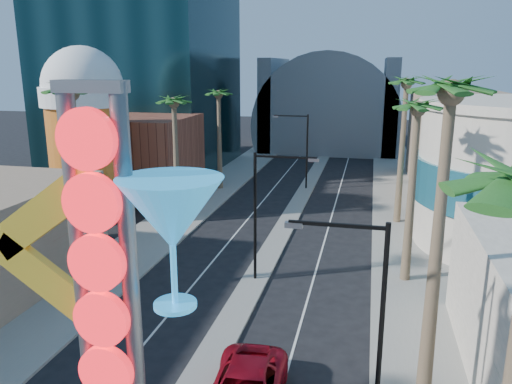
# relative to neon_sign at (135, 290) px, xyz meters

# --- Properties ---
(sidewalk_west) EXTENTS (5.00, 100.00, 0.15)m
(sidewalk_west) POSITION_rel_neon_sign_xyz_m (-10.32, 32.04, -7.23)
(sidewalk_west) COLOR gray
(sidewalk_west) RESTS_ON ground
(sidewalk_east) EXTENTS (5.00, 100.00, 0.15)m
(sidewalk_east) POSITION_rel_neon_sign_xyz_m (8.68, 32.04, -7.23)
(sidewalk_east) COLOR gray
(sidewalk_east) RESTS_ON ground
(median) EXTENTS (1.60, 84.00, 0.15)m
(median) POSITION_rel_neon_sign_xyz_m (-0.82, 35.04, -7.23)
(median) COLOR gray
(median) RESTS_ON ground
(brick_filler_west) EXTENTS (10.00, 10.00, 8.00)m
(brick_filler_west) POSITION_rel_neon_sign_xyz_m (-16.82, 35.04, -3.31)
(brick_filler_west) COLOR brown
(brick_filler_west) RESTS_ON ground
(filler_east) EXTENTS (10.00, 20.00, 10.00)m
(filler_east) POSITION_rel_neon_sign_xyz_m (15.18, 45.04, -2.31)
(filler_east) COLOR #8F775C
(filler_east) RESTS_ON ground
(beer_mug) EXTENTS (7.00, 7.00, 14.50)m
(beer_mug) POSITION_rel_neon_sign_xyz_m (-17.82, 27.04, 0.54)
(beer_mug) COLOR #CE651B
(beer_mug) RESTS_ON ground
(canopy) EXTENTS (22.00, 16.00, 22.00)m
(canopy) POSITION_rel_neon_sign_xyz_m (-0.82, 69.04, -3.00)
(canopy) COLOR slate
(canopy) RESTS_ON ground
(neon_sign) EXTENTS (6.53, 2.60, 12.55)m
(neon_sign) POSITION_rel_neon_sign_xyz_m (0.00, 0.00, 0.00)
(neon_sign) COLOR gray
(neon_sign) RESTS_ON ground
(streetlight_0) EXTENTS (3.79, 0.25, 8.00)m
(streetlight_0) POSITION_rel_neon_sign_xyz_m (-0.27, 17.04, -2.43)
(streetlight_0) COLOR black
(streetlight_0) RESTS_ON ground
(streetlight_1) EXTENTS (3.79, 0.25, 8.00)m
(streetlight_1) POSITION_rel_neon_sign_xyz_m (-1.36, 41.04, -2.43)
(streetlight_1) COLOR black
(streetlight_1) RESTS_ON ground
(streetlight_2) EXTENTS (3.45, 0.25, 8.00)m
(streetlight_2) POSITION_rel_neon_sign_xyz_m (5.91, 5.04, -2.47)
(streetlight_2) COLOR black
(streetlight_2) RESTS_ON ground
(palm_1) EXTENTS (2.40, 2.40, 12.70)m
(palm_1) POSITION_rel_neon_sign_xyz_m (-9.82, 13.04, 3.52)
(palm_1) COLOR brown
(palm_1) RESTS_ON ground
(palm_2) EXTENTS (2.40, 2.40, 11.20)m
(palm_2) POSITION_rel_neon_sign_xyz_m (-9.82, 27.04, 2.17)
(palm_2) COLOR brown
(palm_2) RESTS_ON ground
(palm_3) EXTENTS (2.40, 2.40, 11.20)m
(palm_3) POSITION_rel_neon_sign_xyz_m (-9.82, 39.04, 2.17)
(palm_3) COLOR brown
(palm_3) RESTS_ON ground
(palm_5) EXTENTS (2.40, 2.40, 13.20)m
(palm_5) POSITION_rel_neon_sign_xyz_m (8.18, 7.04, 3.96)
(palm_5) COLOR brown
(palm_5) RESTS_ON ground
(palm_6) EXTENTS (2.40, 2.40, 11.70)m
(palm_6) POSITION_rel_neon_sign_xyz_m (8.18, 19.04, 2.62)
(palm_6) COLOR brown
(palm_6) RESTS_ON ground
(palm_7) EXTENTS (2.40, 2.40, 12.70)m
(palm_7) POSITION_rel_neon_sign_xyz_m (8.18, 31.04, 3.52)
(palm_7) COLOR brown
(palm_7) RESTS_ON ground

